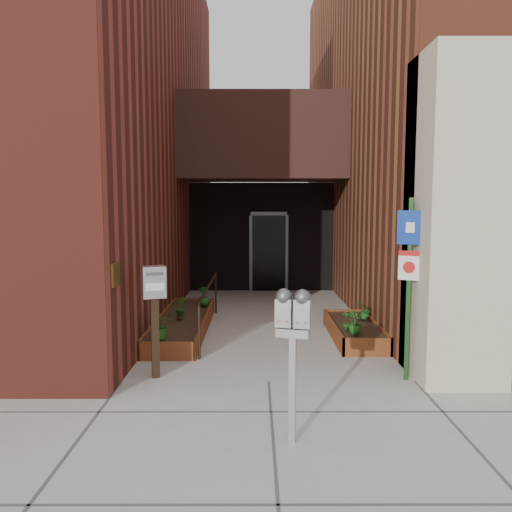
{
  "coord_description": "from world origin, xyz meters",
  "views": [
    {
      "loc": [
        -0.18,
        -6.57,
        2.4
      ],
      "look_at": [
        -0.17,
        1.8,
        1.54
      ],
      "focal_mm": 35.0,
      "sensor_mm": 36.0,
      "label": 1
    }
  ],
  "objects": [
    {
      "name": "shrub_right_c",
      "position": [
        1.85,
        2.46,
        0.45
      ],
      "size": [
        0.34,
        0.34,
        0.31
      ],
      "primitive_type": "imported",
      "rotation": [
        0.0,
        0.0,
        4.45
      ],
      "color": "#1B601F",
      "rests_on": "planter_right"
    },
    {
      "name": "planter_left",
      "position": [
        -1.55,
        2.7,
        0.13
      ],
      "size": [
        0.9,
        3.6,
        0.3
      ],
      "color": "brown",
      "rests_on": "ground"
    },
    {
      "name": "shrub_left_d",
      "position": [
        -1.3,
        3.91,
        0.49
      ],
      "size": [
        0.25,
        0.25,
        0.37
      ],
      "primitive_type": "imported",
      "rotation": [
        0.0,
        0.0,
        5.05
      ],
      "color": "#1E5819",
      "rests_on": "planter_left"
    },
    {
      "name": "sign_post",
      "position": [
        1.89,
        0.08,
        1.53
      ],
      "size": [
        0.32,
        0.16,
        2.49
      ],
      "color": "#163A15",
      "rests_on": "ground"
    },
    {
      "name": "payment_dropbox",
      "position": [
        -1.57,
        0.19,
        1.13
      ],
      "size": [
        0.37,
        0.31,
        1.56
      ],
      "color": "black",
      "rests_on": "ground"
    },
    {
      "name": "shrub_left_c",
      "position": [
        -1.25,
        3.72,
        0.5
      ],
      "size": [
        0.26,
        0.26,
        0.4
      ],
      "primitive_type": "imported",
      "rotation": [
        0.0,
        0.0,
        3.34
      ],
      "color": "#1C6321",
      "rests_on": "planter_left"
    },
    {
      "name": "architecture",
      "position": [
        -0.18,
        6.89,
        4.98
      ],
      "size": [
        20.0,
        14.6,
        10.0
      ],
      "color": "maroon",
      "rests_on": "ground"
    },
    {
      "name": "ground",
      "position": [
        0.0,
        0.0,
        0.0
      ],
      "size": [
        80.0,
        80.0,
        0.0
      ],
      "primitive_type": "plane",
      "color": "#9E9991",
      "rests_on": "ground"
    },
    {
      "name": "shrub_left_a",
      "position": [
        -1.67,
        1.1,
        0.51
      ],
      "size": [
        0.51,
        0.51,
        0.41
      ],
      "primitive_type": "imported",
      "rotation": [
        0.0,
        0.0,
        0.56
      ],
      "color": "#1E5A19",
      "rests_on": "planter_left"
    },
    {
      "name": "shrub_right_a",
      "position": [
        1.44,
        1.38,
        0.49
      ],
      "size": [
        0.3,
        0.3,
        0.38
      ],
      "primitive_type": "imported",
      "rotation": [
        0.0,
        0.0,
        0.81
      ],
      "color": "#1E4F16",
      "rests_on": "planter_right"
    },
    {
      "name": "planter_right",
      "position": [
        1.6,
        2.2,
        0.13
      ],
      "size": [
        0.8,
        2.2,
        0.3
      ],
      "color": "brown",
      "rests_on": "ground"
    },
    {
      "name": "shrub_right_b",
      "position": [
        1.36,
        1.64,
        0.46
      ],
      "size": [
        0.24,
        0.24,
        0.32
      ],
      "primitive_type": "imported",
      "rotation": [
        0.0,
        0.0,
        2.47
      ],
      "color": "#20601B",
      "rests_on": "planter_right"
    },
    {
      "name": "parking_meter",
      "position": [
        0.19,
        -1.72,
        1.22
      ],
      "size": [
        0.37,
        0.21,
        1.58
      ],
      "color": "#A3A3A5",
      "rests_on": "ground"
    },
    {
      "name": "handrail",
      "position": [
        -1.05,
        2.65,
        0.75
      ],
      "size": [
        0.04,
        3.34,
        0.9
      ],
      "color": "black",
      "rests_on": "ground"
    },
    {
      "name": "shrub_left_b",
      "position": [
        -1.57,
        2.56,
        0.49
      ],
      "size": [
        0.25,
        0.25,
        0.39
      ],
      "primitive_type": "imported",
      "rotation": [
        0.0,
        0.0,
        1.76
      ],
      "color": "#234F16",
      "rests_on": "planter_left"
    }
  ]
}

